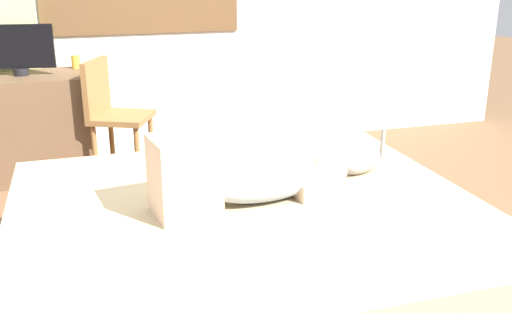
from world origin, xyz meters
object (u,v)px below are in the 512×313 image
object	(u,v)px
cat	(359,161)
cup	(76,62)
chair_by_desk	(112,110)
bed	(248,253)
desk	(26,127)
tv_monitor	(18,49)
person_lying	(246,178)

from	to	relation	value
cat	cup	xyz separation A→B (m)	(-1.32, 2.02, 0.25)
chair_by_desk	bed	bearing A→B (deg)	-75.43
desk	tv_monitor	distance (m)	0.55
cat	desk	xyz separation A→B (m)	(-1.70, 1.84, -0.17)
person_lying	cat	distance (m)	0.67
cat	bed	bearing A→B (deg)	-161.94
desk	chair_by_desk	xyz separation A→B (m)	(0.59, -0.25, 0.14)
person_lying	chair_by_desk	xyz separation A→B (m)	(-0.47, 1.76, -0.08)
person_lying	cat	bearing A→B (deg)	15.72
bed	tv_monitor	xyz separation A→B (m)	(-1.04, 2.05, 0.69)
cat	desk	bearing A→B (deg)	132.79
person_lying	desk	bearing A→B (deg)	117.67
person_lying	cat	world-z (taller)	person_lying
cat	chair_by_desk	size ratio (longest dim) A/B	0.40
bed	cup	xyz separation A→B (m)	(-0.67, 2.23, 0.55)
desk	tv_monitor	world-z (taller)	tv_monitor
cat	chair_by_desk	xyz separation A→B (m)	(-1.11, 1.58, -0.03)
desk	cup	xyz separation A→B (m)	(0.39, 0.18, 0.42)
bed	chair_by_desk	bearing A→B (deg)	104.57
desk	cup	size ratio (longest dim) A/B	9.35
chair_by_desk	cup	bearing A→B (deg)	115.43
desk	chair_by_desk	distance (m)	0.66
bed	person_lying	world-z (taller)	person_lying
desk	tv_monitor	size ratio (longest dim) A/B	1.88
desk	tv_monitor	bearing A→B (deg)	-0.00
desk	person_lying	bearing A→B (deg)	-62.33
bed	person_lying	bearing A→B (deg)	90.78
bed	cat	size ratio (longest dim) A/B	6.12
desk	cup	distance (m)	0.60
person_lying	cup	size ratio (longest dim) A/B	9.80
chair_by_desk	tv_monitor	bearing A→B (deg)	156.19
desk	chair_by_desk	world-z (taller)	chair_by_desk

